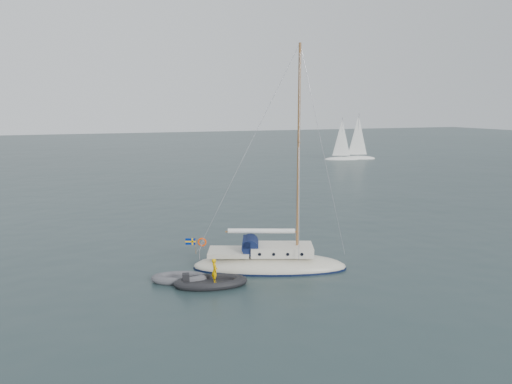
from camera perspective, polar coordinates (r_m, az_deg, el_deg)
name	(u,v)px	position (r m, az deg, el deg)	size (l,w,h in m)	color
ground	(275,257)	(31.40, 2.15, -7.41)	(300.00, 300.00, 0.00)	black
sailboat	(270,252)	(28.88, 1.60, -6.88)	(9.29, 2.78, 13.23)	beige
dinghy	(180,278)	(27.39, -8.71, -9.71)	(3.06, 1.38, 0.44)	#525358
rib	(211,282)	(26.58, -5.20, -10.16)	(3.86, 1.75, 1.48)	black
distant_yacht_b	(342,141)	(88.07, 9.76, 5.80)	(5.87, 3.13, 7.78)	silver
distant_yacht_c	(358,138)	(89.82, 11.57, 6.01)	(6.40, 3.41, 8.48)	silver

